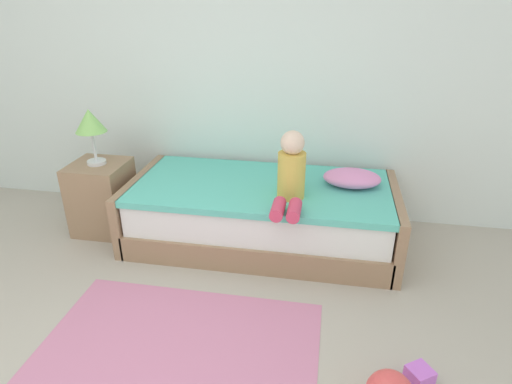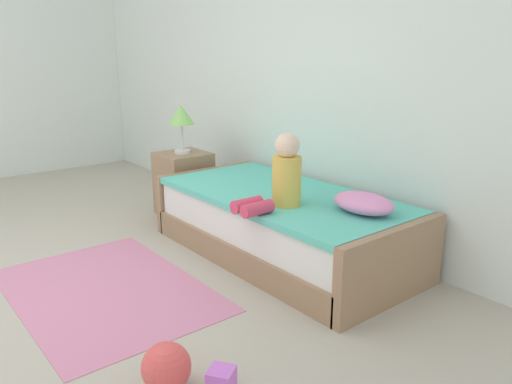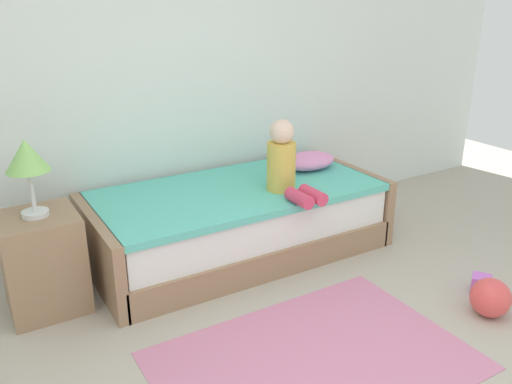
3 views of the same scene
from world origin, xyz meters
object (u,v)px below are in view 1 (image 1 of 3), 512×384
at_px(toy_block, 419,378).
at_px(table_lamp, 90,123).
at_px(nightstand, 103,197).
at_px(bed, 261,213).
at_px(child_figure, 291,173).
at_px(pillow, 352,178).

bearing_deg(toy_block, table_lamp, 152.48).
bearing_deg(nightstand, bed, 2.09).
distance_m(bed, child_figure, 0.57).
bearing_deg(toy_block, child_figure, 126.76).
bearing_deg(table_lamp, toy_block, -27.52).
bearing_deg(nightstand, table_lamp, -116.57).
xyz_separation_m(nightstand, child_figure, (1.60, -0.18, 0.40)).
bearing_deg(bed, child_figure, -42.93).
height_order(table_lamp, toy_block, table_lamp).
height_order(nightstand, pillow, pillow).
relative_size(nightstand, pillow, 1.36).
bearing_deg(child_figure, toy_block, -53.24).
bearing_deg(pillow, child_figure, -143.47).
xyz_separation_m(bed, table_lamp, (-1.35, -0.05, 0.69)).
distance_m(bed, toy_block, 1.67).
relative_size(table_lamp, child_figure, 0.88).
distance_m(nightstand, table_lamp, 0.64).
distance_m(nightstand, pillow, 2.06).
distance_m(table_lamp, toy_block, 2.84).
bearing_deg(pillow, nightstand, -175.81).
bearing_deg(nightstand, pillow, 4.19).
xyz_separation_m(nightstand, pillow, (2.04, 0.15, 0.26)).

